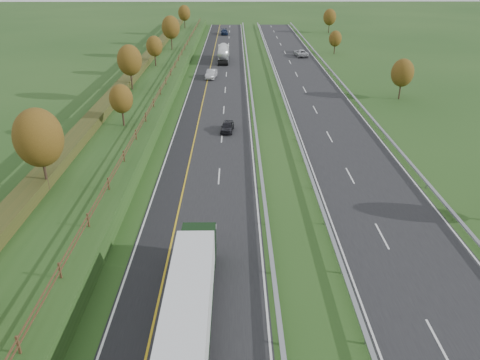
# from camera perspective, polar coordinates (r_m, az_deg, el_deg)

# --- Properties ---
(ground) EXTENTS (400.00, 400.00, 0.00)m
(ground) POSITION_cam_1_polar(r_m,az_deg,el_deg) (68.64, 3.63, 7.54)
(ground) COLOR #214318
(ground) RESTS_ON ground
(near_carriageway) EXTENTS (10.50, 200.00, 0.04)m
(near_carriageway) POSITION_cam_1_polar(r_m,az_deg,el_deg) (73.29, -2.96, 8.74)
(near_carriageway) COLOR black
(near_carriageway) RESTS_ON ground
(far_carriageway) EXTENTS (10.50, 200.00, 0.04)m
(far_carriageway) POSITION_cam_1_polar(r_m,az_deg,el_deg) (74.46, 9.98, 8.66)
(far_carriageway) COLOR black
(far_carriageway) RESTS_ON ground
(hard_shoulder) EXTENTS (3.00, 200.00, 0.04)m
(hard_shoulder) POSITION_cam_1_polar(r_m,az_deg,el_deg) (73.54, -5.91, 8.70)
(hard_shoulder) COLOR black
(hard_shoulder) RESTS_ON ground
(lane_markings) EXTENTS (26.75, 200.00, 0.01)m
(lane_markings) POSITION_cam_1_polar(r_m,az_deg,el_deg) (73.18, 2.11, 8.76)
(lane_markings) COLOR silver
(lane_markings) RESTS_ON near_carriageway
(embankment_left) EXTENTS (12.00, 200.00, 2.00)m
(embankment_left) POSITION_cam_1_polar(r_m,az_deg,el_deg) (74.69, -13.12, 9.22)
(embankment_left) COLOR #214318
(embankment_left) RESTS_ON ground
(hedge_left) EXTENTS (2.20, 180.00, 1.10)m
(hedge_left) POSITION_cam_1_polar(r_m,az_deg,el_deg) (74.75, -14.76, 10.29)
(hedge_left) COLOR #313A18
(hedge_left) RESTS_ON embankment_left
(fence_left) EXTENTS (0.12, 189.06, 1.20)m
(fence_left) POSITION_cam_1_polar(r_m,az_deg,el_deg) (73.01, -9.81, 10.55)
(fence_left) COLOR #422B19
(fence_left) RESTS_ON embankment_left
(median_barrier_near) EXTENTS (0.32, 200.00, 0.71)m
(median_barrier_near) POSITION_cam_1_polar(r_m,az_deg,el_deg) (73.11, 1.56, 9.21)
(median_barrier_near) COLOR gray
(median_barrier_near) RESTS_ON ground
(median_barrier_far) EXTENTS (0.32, 200.00, 0.71)m
(median_barrier_far) POSITION_cam_1_polar(r_m,az_deg,el_deg) (73.47, 5.59, 9.18)
(median_barrier_far) COLOR gray
(median_barrier_far) RESTS_ON ground
(outer_barrier_far) EXTENTS (0.32, 200.00, 0.71)m
(outer_barrier_far) POSITION_cam_1_polar(r_m,az_deg,el_deg) (75.56, 14.40, 8.97)
(outer_barrier_far) COLOR gray
(outer_barrier_far) RESTS_ON ground
(trees_left) EXTENTS (6.64, 164.30, 7.66)m
(trees_left) POSITION_cam_1_polar(r_m,az_deg,el_deg) (70.14, -13.82, 12.65)
(trees_left) COLOR #2D2116
(trees_left) RESTS_ON embankment_left
(trees_far) EXTENTS (8.45, 118.60, 7.12)m
(trees_far) POSITION_cam_1_polar(r_m,az_deg,el_deg) (104.26, 14.85, 15.38)
(trees_far) COLOR #2D2116
(trees_far) RESTS_ON ground
(box_lorry) EXTENTS (2.58, 16.28, 4.06)m
(box_lorry) POSITION_cam_1_polar(r_m,az_deg,el_deg) (29.15, -6.10, -14.72)
(box_lorry) COLOR black
(box_lorry) RESTS_ON near_carriageway
(road_tanker) EXTENTS (2.40, 11.22, 3.46)m
(road_tanker) POSITION_cam_1_polar(r_m,az_deg,el_deg) (108.51, -2.05, 15.26)
(road_tanker) COLOR silver
(road_tanker) RESTS_ON near_carriageway
(car_dark_near) EXTENTS (1.97, 4.07, 1.34)m
(car_dark_near) POSITION_cam_1_polar(r_m,az_deg,el_deg) (62.76, -1.57, 6.53)
(car_dark_near) COLOR black
(car_dark_near) RESTS_ON near_carriageway
(car_silver_mid) EXTENTS (2.25, 4.97, 1.58)m
(car_silver_mid) POSITION_cam_1_polar(r_m,az_deg,el_deg) (92.52, -3.52, 12.79)
(car_silver_mid) COLOR #A4A4A9
(car_silver_mid) RESTS_ON near_carriageway
(car_small_far) EXTENTS (2.35, 5.29, 1.51)m
(car_small_far) POSITION_cam_1_polar(r_m,az_deg,el_deg) (148.34, -1.93, 17.60)
(car_small_far) COLOR #111D37
(car_small_far) RESTS_ON near_carriageway
(car_oncoming) EXTENTS (3.30, 5.88, 1.55)m
(car_oncoming) POSITION_cam_1_polar(r_m,az_deg,el_deg) (114.89, 7.43, 15.11)
(car_oncoming) COLOR #B6B6BB
(car_oncoming) RESTS_ON far_carriageway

